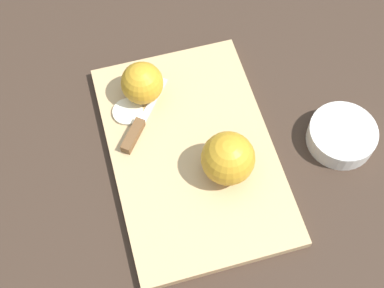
% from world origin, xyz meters
% --- Properties ---
extents(ground_plane, '(4.00, 4.00, 0.00)m').
position_xyz_m(ground_plane, '(0.00, 0.00, 0.00)').
color(ground_plane, '#38281E').
extents(cutting_board, '(0.44, 0.32, 0.02)m').
position_xyz_m(cutting_board, '(0.00, 0.00, 0.01)').
color(cutting_board, tan).
rests_on(cutting_board, ground_plane).
extents(apple_half_left, '(0.09, 0.09, 0.09)m').
position_xyz_m(apple_half_left, '(-0.05, -0.05, 0.06)').
color(apple_half_left, gold).
rests_on(apple_half_left, cutting_board).
extents(apple_half_right, '(0.07, 0.07, 0.07)m').
position_xyz_m(apple_half_right, '(0.12, 0.07, 0.05)').
color(apple_half_right, gold).
rests_on(apple_half_right, cutting_board).
extents(knife, '(0.15, 0.10, 0.02)m').
position_xyz_m(knife, '(0.05, 0.09, 0.02)').
color(knife, silver).
rests_on(knife, cutting_board).
extents(apple_slice, '(0.05, 0.05, 0.01)m').
position_xyz_m(apple_slice, '(0.09, 0.10, 0.02)').
color(apple_slice, '#EFE5C6').
rests_on(apple_slice, cutting_board).
extents(bowl, '(0.12, 0.12, 0.04)m').
position_xyz_m(bowl, '(-0.01, -0.26, 0.02)').
color(bowl, silver).
rests_on(bowl, ground_plane).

